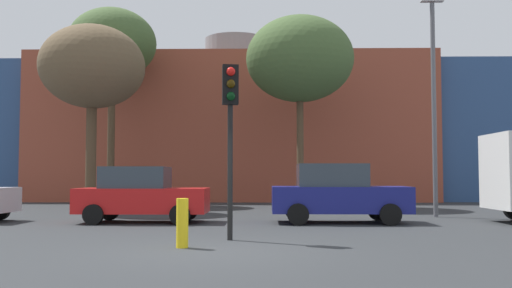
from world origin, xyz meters
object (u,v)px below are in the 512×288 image
object	(u,v)px
bare_tree_2	(92,68)
street_lamp	(434,91)
bollard_yellow_0	(182,223)
traffic_light_island	(230,111)
parked_car_2	(338,193)
parked_car_1	(141,195)
bare_tree_1	(112,44)
bare_tree_0	(300,60)

from	to	relation	value
bare_tree_2	street_lamp	world-z (taller)	street_lamp
bare_tree_2	bollard_yellow_0	bearing A→B (deg)	-64.22
traffic_light_island	parked_car_2	bearing A→B (deg)	138.64
parked_car_1	bare_tree_1	distance (m)	13.16
parked_car_1	parked_car_2	world-z (taller)	parked_car_2
parked_car_2	traffic_light_island	size ratio (longest dim) A/B	1.05
parked_car_2	street_lamp	distance (m)	5.70
parked_car_1	street_lamp	world-z (taller)	street_lamp
parked_car_2	bare_tree_0	distance (m)	10.37
bare_tree_1	bare_tree_0	bearing A→B (deg)	-11.36
parked_car_2	bollard_yellow_0	distance (m)	7.16
parked_car_1	bollard_yellow_0	xyz separation A→B (m)	(2.17, -6.00, -0.36)
parked_car_2	bare_tree_1	size ratio (longest dim) A/B	0.42
bare_tree_2	bollard_yellow_0	size ratio (longest dim) A/B	7.66
traffic_light_island	street_lamp	bearing A→B (deg)	128.08
parked_car_1	bare_tree_1	size ratio (longest dim) A/B	0.40
bare_tree_1	bare_tree_2	size ratio (longest dim) A/B	1.30
street_lamp	bare_tree_0	bearing A→B (deg)	125.87
traffic_light_island	street_lamp	world-z (taller)	street_lamp
bare_tree_1	bare_tree_2	world-z (taller)	bare_tree_1
bare_tree_0	street_lamp	xyz separation A→B (m)	(4.35, -6.01, -2.38)
traffic_light_island	bare_tree_2	world-z (taller)	bare_tree_2
parked_car_1	parked_car_2	size ratio (longest dim) A/B	0.95
parked_car_2	bare_tree_0	bearing A→B (deg)	94.22
parked_car_1	parked_car_2	distance (m)	6.05
parked_car_1	bollard_yellow_0	size ratio (longest dim) A/B	4.02
bare_tree_1	street_lamp	world-z (taller)	bare_tree_1
bare_tree_0	bare_tree_2	xyz separation A→B (m)	(-8.60, -3.40, -1.01)
bare_tree_1	bollard_yellow_0	xyz separation A→B (m)	(6.02, -16.35, -7.52)
traffic_light_island	street_lamp	xyz separation A→B (m)	(6.72, 7.15, 1.53)
parked_car_2	parked_car_1	bearing A→B (deg)	180.00
traffic_light_island	bare_tree_1	distance (m)	17.30
parked_car_1	traffic_light_island	xyz separation A→B (m)	(3.05, -4.68, 2.05)
bare_tree_0	bare_tree_2	distance (m)	9.30
traffic_light_island	bare_tree_0	xyz separation A→B (m)	(2.37, 13.16, 3.92)
parked_car_1	bare_tree_2	bearing A→B (deg)	122.02
traffic_light_island	bollard_yellow_0	size ratio (longest dim) A/B	4.01
parked_car_2	bollard_yellow_0	bearing A→B (deg)	-122.81
bare_tree_2	traffic_light_island	bearing A→B (deg)	-57.47
bare_tree_2	bare_tree_0	bearing A→B (deg)	21.56
bollard_yellow_0	street_lamp	world-z (taller)	street_lamp
parked_car_2	bollard_yellow_0	size ratio (longest dim) A/B	4.22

